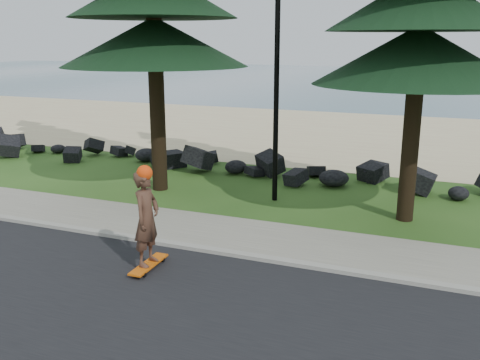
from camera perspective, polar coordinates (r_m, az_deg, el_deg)
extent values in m
plane|color=#244616|center=(12.00, -1.09, -6.26)|extent=(160.00, 160.00, 0.00)
cube|color=black|center=(8.44, -13.52, -16.27)|extent=(160.00, 7.00, 0.02)
cube|color=#A09D90|center=(11.22, -2.89, -7.55)|extent=(160.00, 0.20, 0.10)
cube|color=slate|center=(12.16, -0.73, -5.77)|extent=(160.00, 2.00, 0.08)
cube|color=tan|center=(25.56, 11.65, 4.78)|extent=(160.00, 15.00, 0.01)
cube|color=#3D6674|center=(61.62, 17.92, 10.07)|extent=(160.00, 58.00, 0.01)
cylinder|color=black|center=(14.20, 3.98, 13.50)|extent=(0.14, 0.14, 8.00)
cube|color=#E05F0D|center=(10.58, -9.70, -8.86)|extent=(0.30, 1.11, 0.04)
imported|color=#4E3123|center=(10.24, -9.93, -4.05)|extent=(0.46, 0.68, 1.84)
sphere|color=#F0400D|center=(9.99, -10.15, 0.74)|extent=(0.29, 0.29, 0.29)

